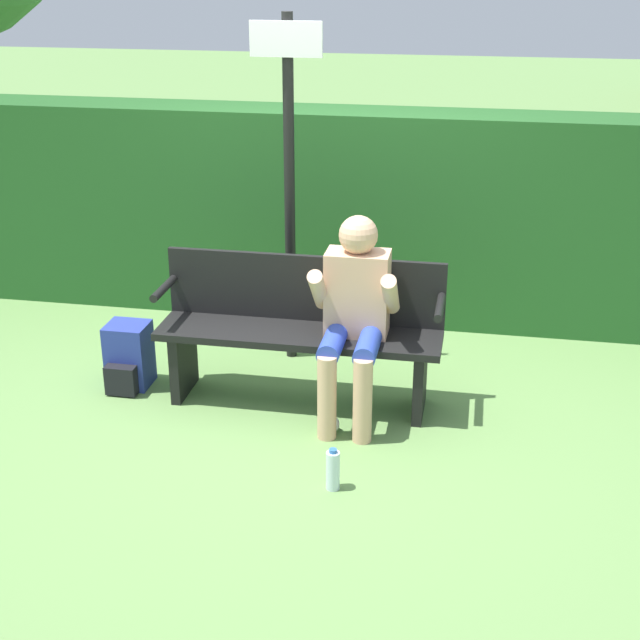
{
  "coord_description": "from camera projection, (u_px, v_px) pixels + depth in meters",
  "views": [
    {
      "loc": [
        1.03,
        -4.83,
        2.61
      ],
      "look_at": [
        0.15,
        -0.1,
        0.61
      ],
      "focal_mm": 50.0,
      "sensor_mm": 36.0,
      "label": 1
    }
  ],
  "objects": [
    {
      "name": "ground_plane",
      "position": [
        299.0,
        402.0,
        5.56
      ],
      "size": [
        40.0,
        40.0,
        0.0
      ],
      "primitive_type": "plane",
      "color": "#668E4C"
    },
    {
      "name": "hedge_back",
      "position": [
        341.0,
        215.0,
        6.67
      ],
      "size": [
        12.0,
        0.51,
        1.55
      ],
      "color": "#235623",
      "rests_on": "ground"
    },
    {
      "name": "park_bench",
      "position": [
        301.0,
        328.0,
        5.44
      ],
      "size": [
        1.73,
        0.42,
        0.9
      ],
      "color": "black",
      "rests_on": "ground"
    },
    {
      "name": "person_seated",
      "position": [
        354.0,
        308.0,
        5.18
      ],
      "size": [
        0.51,
        0.61,
        1.21
      ],
      "color": "#DBA884",
      "rests_on": "ground"
    },
    {
      "name": "backpack",
      "position": [
        128.0,
        357.0,
        5.7
      ],
      "size": [
        0.26,
        0.32,
        0.42
      ],
      "color": "#283893",
      "rests_on": "ground"
    },
    {
      "name": "water_bottle",
      "position": [
        333.0,
        470.0,
        4.63
      ],
      "size": [
        0.07,
        0.07,
        0.24
      ],
      "color": "silver",
      "rests_on": "ground"
    },
    {
      "name": "signpost",
      "position": [
        289.0,
        171.0,
        5.7
      ],
      "size": [
        0.45,
        0.09,
        2.27
      ],
      "color": "black",
      "rests_on": "ground"
    },
    {
      "name": "litter_crumple",
      "position": [
        330.0,
        424.0,
        5.19
      ],
      "size": [
        0.11,
        0.11,
        0.11
      ],
      "color": "silver",
      "rests_on": "ground"
    }
  ]
}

